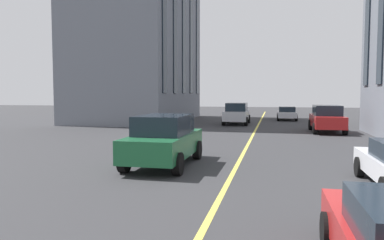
{
  "coord_description": "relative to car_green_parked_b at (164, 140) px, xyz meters",
  "views": [
    {
      "loc": [
        3.88,
        -1.33,
        2.67
      ],
      "look_at": [
        13.65,
        0.86,
        1.96
      ],
      "focal_mm": 34.43,
      "sensor_mm": 36.0,
      "label": 1
    }
  ],
  "objects": [
    {
      "name": "lane_centre_line",
      "position": [
        3.07,
        -2.66,
        -0.96
      ],
      "size": [
        80.0,
        0.16,
        0.01
      ],
      "color": "#D8C64C",
      "rests_on": "ground_plane"
    },
    {
      "name": "car_red_near",
      "position": [
        13.85,
        -7.56,
        0.0
      ],
      "size": [
        4.7,
        2.14,
        1.88
      ],
      "color": "#B21E1E",
      "rests_on": "ground_plane"
    },
    {
      "name": "building_left_near",
      "position": [
        22.42,
        9.37,
        8.77
      ],
      "size": [
        16.29,
        9.19,
        19.48
      ],
      "color": "slate",
      "rests_on": "ground_plane"
    },
    {
      "name": "car_silver_oncoming",
      "position": [
        19.27,
        -0.77,
        0.0
      ],
      "size": [
        4.7,
        2.14,
        1.88
      ],
      "color": "#B7BABF",
      "rests_on": "ground_plane"
    },
    {
      "name": "car_white_far",
      "position": [
        25.55,
        -5.24,
        -0.27
      ],
      "size": [
        4.4,
        1.95,
        1.37
      ],
      "color": "silver",
      "rests_on": "ground_plane"
    },
    {
      "name": "car_green_parked_b",
      "position": [
        0.0,
        0.0,
        0.0
      ],
      "size": [
        4.7,
        2.14,
        1.88
      ],
      "color": "#1E6038",
      "rests_on": "ground_plane"
    }
  ]
}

